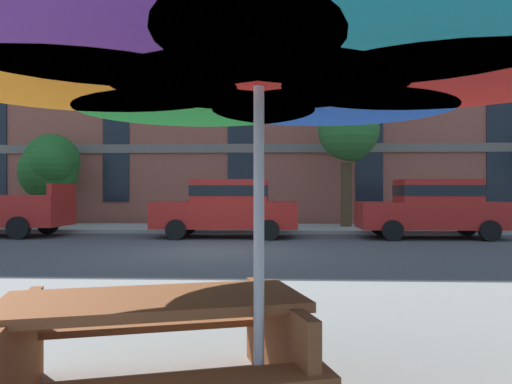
{
  "coord_description": "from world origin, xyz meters",
  "views": [
    {
      "loc": [
        1.58,
        -11.8,
        1.41
      ],
      "look_at": [
        0.88,
        3.2,
        1.4
      ],
      "focal_mm": 35.47,
      "sensor_mm": 36.0,
      "label": 1
    }
  ],
  "objects_px": {
    "patio_umbrella": "(259,51)",
    "sedan_red": "(227,207)",
    "sedan_red_midblock": "(433,207)",
    "street_tree_middle": "(349,134)",
    "picnic_table": "(154,343)",
    "street_tree_left": "(51,167)"
  },
  "relations": [
    {
      "from": "street_tree_middle",
      "to": "patio_umbrella",
      "type": "relative_size",
      "value": 1.3
    },
    {
      "from": "sedan_red_midblock",
      "to": "picnic_table",
      "type": "distance_m",
      "value": 13.59
    },
    {
      "from": "picnic_table",
      "to": "patio_umbrella",
      "type": "bearing_deg",
      "value": -21.07
    },
    {
      "from": "street_tree_left",
      "to": "sedan_red_midblock",
      "type": "bearing_deg",
      "value": -15.32
    },
    {
      "from": "sedan_red_midblock",
      "to": "street_tree_middle",
      "type": "bearing_deg",
      "value": 122.78
    },
    {
      "from": "sedan_red_midblock",
      "to": "picnic_table",
      "type": "xyz_separation_m",
      "value": [
        -5.42,
        -12.45,
        -0.46
      ]
    },
    {
      "from": "sedan_red_midblock",
      "to": "picnic_table",
      "type": "height_order",
      "value": "sedan_red_midblock"
    },
    {
      "from": "sedan_red",
      "to": "patio_umbrella",
      "type": "bearing_deg",
      "value": -83.29
    },
    {
      "from": "street_tree_left",
      "to": "patio_umbrella",
      "type": "bearing_deg",
      "value": -61.91
    },
    {
      "from": "street_tree_left",
      "to": "street_tree_middle",
      "type": "relative_size",
      "value": 0.76
    },
    {
      "from": "street_tree_middle",
      "to": "picnic_table",
      "type": "relative_size",
      "value": 2.24
    },
    {
      "from": "patio_umbrella",
      "to": "sedan_red",
      "type": "bearing_deg",
      "value": 96.71
    },
    {
      "from": "patio_umbrella",
      "to": "picnic_table",
      "type": "height_order",
      "value": "patio_umbrella"
    },
    {
      "from": "street_tree_middle",
      "to": "picnic_table",
      "type": "height_order",
      "value": "street_tree_middle"
    },
    {
      "from": "street_tree_left",
      "to": "street_tree_middle",
      "type": "xyz_separation_m",
      "value": [
        11.43,
        -0.46,
        1.15
      ]
    },
    {
      "from": "sedan_red_midblock",
      "to": "street_tree_middle",
      "type": "xyz_separation_m",
      "value": [
        -2.09,
        3.25,
        2.58
      ]
    },
    {
      "from": "sedan_red",
      "to": "street_tree_middle",
      "type": "distance_m",
      "value": 5.89
    },
    {
      "from": "patio_umbrella",
      "to": "picnic_table",
      "type": "xyz_separation_m",
      "value": [
        -0.65,
        0.25,
        -1.7
      ]
    },
    {
      "from": "street_tree_middle",
      "to": "patio_umbrella",
      "type": "distance_m",
      "value": 16.22
    },
    {
      "from": "patio_umbrella",
      "to": "sedan_red_midblock",
      "type": "bearing_deg",
      "value": 69.42
    },
    {
      "from": "sedan_red",
      "to": "sedan_red_midblock",
      "type": "xyz_separation_m",
      "value": [
        6.26,
        0.0,
        0.0
      ]
    },
    {
      "from": "sedan_red",
      "to": "patio_umbrella",
      "type": "xyz_separation_m",
      "value": [
        1.49,
        -12.7,
        1.24
      ]
    }
  ]
}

